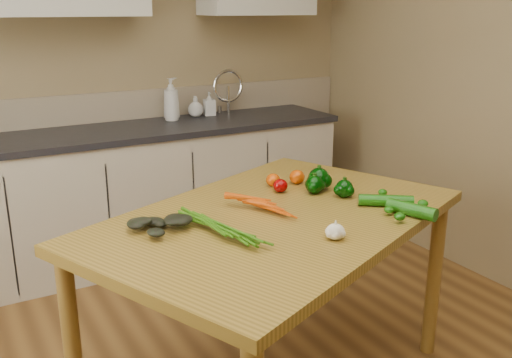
{
  "coord_description": "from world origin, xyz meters",
  "views": [
    {
      "loc": [
        -0.91,
        -1.39,
        1.65
      ],
      "look_at": [
        0.29,
        0.73,
        0.92
      ],
      "focal_mm": 40.0,
      "sensor_mm": 36.0,
      "label": 1
    }
  ],
  "objects": [
    {
      "name": "counter_run",
      "position": [
        0.21,
        2.19,
        0.46
      ],
      "size": [
        2.84,
        0.64,
        1.14
      ],
      "color": "#C0B5A0",
      "rests_on": "ground"
    },
    {
      "name": "soap_bottle_c",
      "position": [
        0.72,
        2.37,
        0.97
      ],
      "size": [
        0.12,
        0.12,
        0.14
      ],
      "primitive_type": "imported",
      "rotation": [
        0.0,
        0.0,
        3.19
      ],
      "color": "silver",
      "rests_on": "counter_run"
    },
    {
      "name": "tomato_b",
      "position": [
        0.44,
        0.82,
        0.87
      ],
      "size": [
        0.07,
        0.07,
        0.06
      ],
      "primitive_type": "ellipsoid",
      "color": "#CB4505",
      "rests_on": "table"
    },
    {
      "name": "zucchini_b",
      "position": [
        0.71,
        0.2,
        0.87
      ],
      "size": [
        0.12,
        0.21,
        0.06
      ],
      "primitive_type": "cylinder",
      "rotation": [
        1.57,
        0.0,
        0.34
      ],
      "color": "#114D08",
      "rests_on": "table"
    },
    {
      "name": "carrot_bunch",
      "position": [
        0.13,
        0.51,
        0.88
      ],
      "size": [
        0.35,
        0.32,
        0.08
      ],
      "primitive_type": null,
      "rotation": [
        0.0,
        0.0,
        0.4
      ],
      "color": "#D34A04",
      "rests_on": "table"
    },
    {
      "name": "leafy_greens",
      "position": [
        -0.23,
        0.56,
        0.89
      ],
      "size": [
        0.22,
        0.2,
        0.11
      ],
      "primitive_type": null,
      "color": "black",
      "rests_on": "table"
    },
    {
      "name": "pepper_c",
      "position": [
        0.63,
        0.53,
        0.88
      ],
      "size": [
        0.08,
        0.08,
        0.08
      ],
      "primitive_type": "sphere",
      "color": "black",
      "rests_on": "table"
    },
    {
      "name": "zucchini_a",
      "position": [
        0.71,
        0.34,
        0.86
      ],
      "size": [
        0.22,
        0.18,
        0.05
      ],
      "primitive_type": "cylinder",
      "rotation": [
        1.57,
        0.0,
        0.95
      ],
      "color": "#114D08",
      "rests_on": "table"
    },
    {
      "name": "soap_bottle_b",
      "position": [
        0.82,
        2.36,
        0.98
      ],
      "size": [
        0.09,
        0.09,
        0.17
      ],
      "primitive_type": "imported",
      "rotation": [
        0.0,
        0.0,
        6.12
      ],
      "color": "silver",
      "rests_on": "counter_run"
    },
    {
      "name": "garlic_bulb",
      "position": [
        0.3,
        0.16,
        0.87
      ],
      "size": [
        0.07,
        0.07,
        0.06
      ],
      "primitive_type": "ellipsoid",
      "color": "white",
      "rests_on": "table"
    },
    {
      "name": "soap_bottle_a",
      "position": [
        0.51,
        2.31,
        1.05
      ],
      "size": [
        0.15,
        0.15,
        0.29
      ],
      "primitive_type": "imported",
      "rotation": [
        0.0,
        0.0,
        1.96
      ],
      "color": "silver",
      "rests_on": "counter_run"
    },
    {
      "name": "pepper_b",
      "position": [
        0.6,
        0.68,
        0.89
      ],
      "size": [
        0.1,
        0.1,
        0.1
      ],
      "primitive_type": "sphere",
      "color": "black",
      "rests_on": "table"
    },
    {
      "name": "tomato_a",
      "position": [
        0.42,
        0.73,
        0.87
      ],
      "size": [
        0.07,
        0.07,
        0.06
      ],
      "primitive_type": "ellipsoid",
      "color": "#820203",
      "rests_on": "table"
    },
    {
      "name": "pepper_a",
      "position": [
        0.54,
        0.64,
        0.88
      ],
      "size": [
        0.08,
        0.08,
        0.08
      ],
      "primitive_type": "sphere",
      "color": "black",
      "rests_on": "table"
    },
    {
      "name": "tomato_c",
      "position": [
        0.56,
        0.8,
        0.87
      ],
      "size": [
        0.07,
        0.07,
        0.07
      ],
      "primitive_type": "ellipsoid",
      "color": "#CB4505",
      "rests_on": "table"
    },
    {
      "name": "room",
      "position": [
        0.0,
        0.17,
        1.25
      ],
      "size": [
        4.04,
        5.04,
        2.64
      ],
      "color": "brown",
      "rests_on": "ground"
    },
    {
      "name": "table",
      "position": [
        0.24,
        0.48,
        0.74
      ],
      "size": [
        1.83,
        1.53,
        0.84
      ],
      "rotation": [
        0.0,
        0.0,
        0.4
      ],
      "color": "olive",
      "rests_on": "ground"
    }
  ]
}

